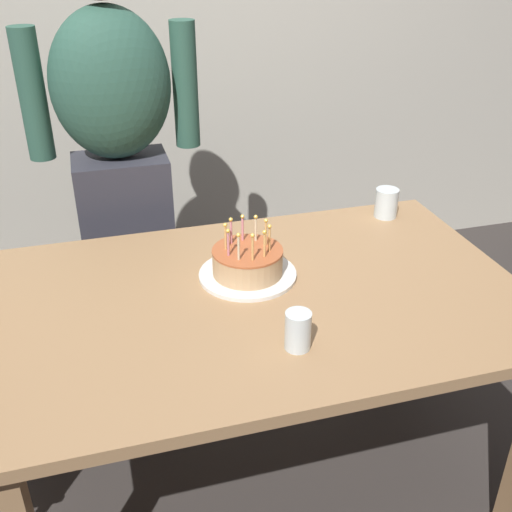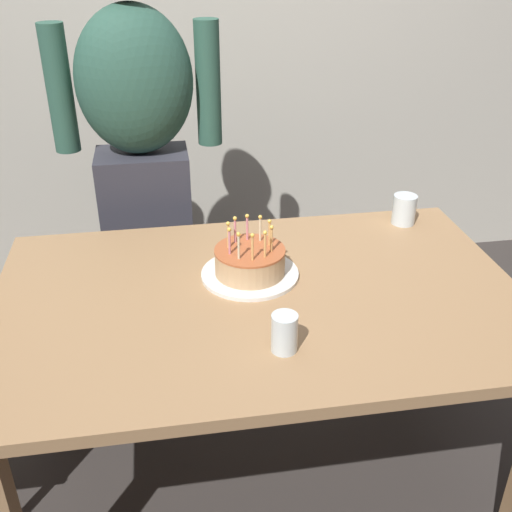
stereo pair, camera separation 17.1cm
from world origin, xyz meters
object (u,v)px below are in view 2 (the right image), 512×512
birthday_cake (250,264)px  water_glass_far (284,333)px  water_glass_near (404,209)px  person_man_bearded (142,164)px

birthday_cake → water_glass_far: (0.03, -0.37, 0.01)m
water_glass_near → water_glass_far: bearing=-131.0°
water_glass_far → birthday_cake: bearing=94.3°
birthday_cake → person_man_bearded: bearing=115.2°
water_glass_far → person_man_bearded: 1.07m
birthday_cake → water_glass_far: bearing=-85.7°
birthday_cake → person_man_bearded: (-0.31, 0.65, 0.09)m
birthday_cake → person_man_bearded: person_man_bearded is taller
birthday_cake → person_man_bearded: 0.72m
water_glass_near → person_man_bearded: 0.97m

